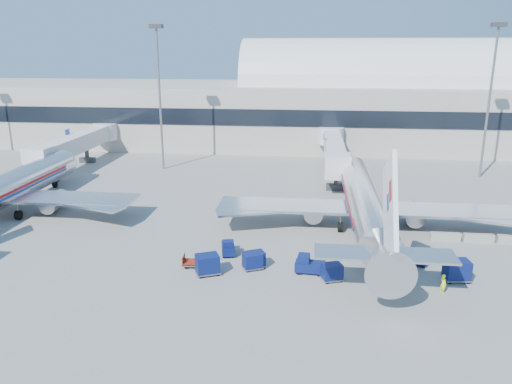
# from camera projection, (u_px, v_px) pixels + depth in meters

# --- Properties ---
(ground) EXTENTS (260.00, 260.00, 0.00)m
(ground) POSITION_uv_depth(u_px,v_px,m) (269.00, 241.00, 51.31)
(ground) COLOR gray
(ground) RESTS_ON ground
(terminal) EXTENTS (170.00, 28.15, 21.00)m
(terminal) POSITION_uv_depth(u_px,v_px,m) (227.00, 106.00, 104.09)
(terminal) COLOR #B2AA9E
(terminal) RESTS_ON ground
(airliner_main) EXTENTS (32.00, 37.26, 12.07)m
(airliner_main) POSITION_uv_depth(u_px,v_px,m) (365.00, 204.00, 53.74)
(airliner_main) COLOR silver
(airliner_main) RESTS_ON ground
(airliner_mid) EXTENTS (32.00, 37.26, 12.07)m
(airliner_mid) POSITION_uv_depth(u_px,v_px,m) (0.00, 192.00, 58.17)
(airliner_mid) COLOR silver
(airliner_mid) RESTS_ON ground
(jetbridge_near) EXTENTS (4.40, 27.50, 6.25)m
(jetbridge_near) POSITION_uv_depth(u_px,v_px,m) (334.00, 148.00, 78.83)
(jetbridge_near) COLOR silver
(jetbridge_near) RESTS_ON ground
(jetbridge_mid) EXTENTS (4.40, 27.50, 6.25)m
(jetbridge_mid) POSITION_uv_depth(u_px,v_px,m) (80.00, 142.00, 83.26)
(jetbridge_mid) COLOR silver
(jetbridge_mid) RESTS_ON ground
(mast_west) EXTENTS (2.00, 1.20, 22.60)m
(mast_west) POSITION_uv_depth(u_px,v_px,m) (159.00, 77.00, 77.95)
(mast_west) COLOR slate
(mast_west) RESTS_ON ground
(mast_east) EXTENTS (2.00, 1.20, 22.60)m
(mast_east) POSITION_uv_depth(u_px,v_px,m) (492.00, 79.00, 72.68)
(mast_east) COLOR slate
(mast_east) RESTS_ON ground
(barrier_near) EXTENTS (3.00, 0.55, 0.90)m
(barrier_near) POSITION_uv_depth(u_px,v_px,m) (445.00, 237.00, 51.20)
(barrier_near) COLOR #9E9E96
(barrier_near) RESTS_ON ground
(barrier_mid) EXTENTS (3.00, 0.55, 0.90)m
(barrier_mid) POSITION_uv_depth(u_px,v_px,m) (479.00, 238.00, 50.85)
(barrier_mid) COLOR #9E9E96
(barrier_mid) RESTS_ON ground
(barrier_far) EXTENTS (3.00, 0.55, 0.90)m
(barrier_far) POSITION_uv_depth(u_px,v_px,m) (512.00, 239.00, 50.50)
(barrier_far) COLOR #9E9E96
(barrier_far) RESTS_ON ground
(tug_lead) EXTENTS (2.71, 1.55, 1.69)m
(tug_lead) POSITION_uv_depth(u_px,v_px,m) (309.00, 265.00, 43.86)
(tug_lead) COLOR #0A154C
(tug_lead) RESTS_ON ground
(tug_right) EXTENTS (2.34, 1.47, 1.42)m
(tug_right) POSITION_uv_depth(u_px,v_px,m) (413.00, 258.00, 45.58)
(tug_right) COLOR #0A154C
(tug_right) RESTS_ON ground
(tug_left) EXTENTS (1.66, 2.58, 1.56)m
(tug_left) POSITION_uv_depth(u_px,v_px,m) (228.00, 247.00, 47.80)
(tug_left) COLOR #0A154C
(tug_left) RESTS_ON ground
(cart_train_a) EXTENTS (2.10, 1.91, 1.50)m
(cart_train_a) POSITION_uv_depth(u_px,v_px,m) (253.00, 261.00, 44.60)
(cart_train_a) COLOR #0A154C
(cart_train_a) RESTS_ON ground
(cart_train_b) EXTENTS (2.10, 1.93, 1.49)m
(cart_train_b) POSITION_uv_depth(u_px,v_px,m) (255.00, 259.00, 44.97)
(cart_train_b) COLOR #0A154C
(cart_train_b) RESTS_ON ground
(cart_train_c) EXTENTS (2.51, 2.27, 1.80)m
(cart_train_c) POSITION_uv_depth(u_px,v_px,m) (207.00, 264.00, 43.52)
(cart_train_c) COLOR #0A154C
(cart_train_c) RESTS_ON ground
(cart_solo_near) EXTENTS (2.05, 1.81, 1.51)m
(cart_solo_near) POSITION_uv_depth(u_px,v_px,m) (332.00, 272.00, 42.38)
(cart_solo_near) COLOR #0A154C
(cart_solo_near) RESTS_ON ground
(cart_solo_far) EXTENTS (2.29, 1.85, 1.85)m
(cart_solo_far) POSITION_uv_depth(u_px,v_px,m) (457.00, 270.00, 42.33)
(cart_solo_far) COLOR #0A154C
(cart_solo_far) RESTS_ON ground
(cart_open_red) EXTENTS (2.04, 1.50, 0.53)m
(cart_open_red) POSITION_uv_depth(u_px,v_px,m) (194.00, 263.00, 45.20)
(cart_open_red) COLOR slate
(cart_open_red) RESTS_ON ground
(ramp_worker) EXTENTS (0.60, 0.69, 1.60)m
(ramp_worker) POSITION_uv_depth(u_px,v_px,m) (443.00, 284.00, 40.26)
(ramp_worker) COLOR #DFFF1A
(ramp_worker) RESTS_ON ground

